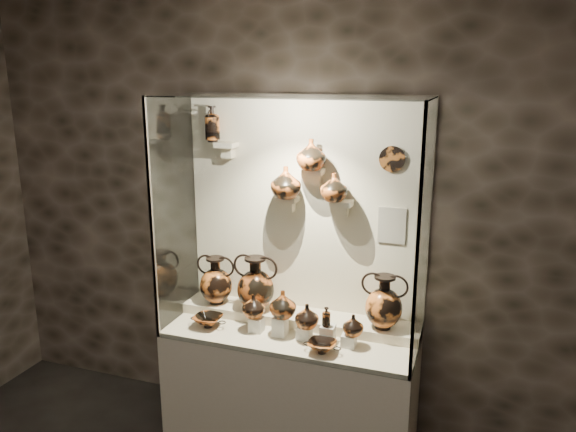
% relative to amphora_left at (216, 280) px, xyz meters
% --- Properties ---
extents(wall_back, '(5.00, 0.02, 3.20)m').
position_rel_amphora_left_xyz_m(wall_back, '(0.62, 0.17, 0.52)').
color(wall_back, '#2D251C').
rests_on(wall_back, ground).
extents(plinth, '(1.70, 0.60, 0.80)m').
position_rel_amphora_left_xyz_m(plinth, '(0.62, -0.15, -0.68)').
color(plinth, beige).
rests_on(plinth, floor).
extents(front_tier, '(1.68, 0.58, 0.03)m').
position_rel_amphora_left_xyz_m(front_tier, '(0.62, -0.15, -0.26)').
color(front_tier, beige).
rests_on(front_tier, plinth).
extents(rear_tier, '(1.70, 0.25, 0.10)m').
position_rel_amphora_left_xyz_m(rear_tier, '(0.62, 0.03, -0.23)').
color(rear_tier, beige).
rests_on(rear_tier, plinth).
extents(back_panel, '(1.70, 0.03, 1.60)m').
position_rel_amphora_left_xyz_m(back_panel, '(0.62, 0.17, 0.52)').
color(back_panel, beige).
rests_on(back_panel, plinth).
extents(glass_front, '(1.70, 0.01, 1.60)m').
position_rel_amphora_left_xyz_m(glass_front, '(0.62, -0.45, 0.52)').
color(glass_front, white).
rests_on(glass_front, plinth).
extents(glass_left, '(0.01, 0.60, 1.60)m').
position_rel_amphora_left_xyz_m(glass_left, '(-0.23, -0.15, 0.52)').
color(glass_left, white).
rests_on(glass_left, plinth).
extents(glass_right, '(0.01, 0.60, 1.60)m').
position_rel_amphora_left_xyz_m(glass_right, '(1.47, -0.15, 0.52)').
color(glass_right, white).
rests_on(glass_right, plinth).
extents(glass_top, '(1.70, 0.60, 0.01)m').
position_rel_amphora_left_xyz_m(glass_top, '(0.62, -0.15, 1.32)').
color(glass_top, white).
rests_on(glass_top, back_panel).
extents(frame_post_left, '(0.02, 0.02, 1.60)m').
position_rel_amphora_left_xyz_m(frame_post_left, '(-0.22, -0.44, 0.52)').
color(frame_post_left, gray).
rests_on(frame_post_left, plinth).
extents(frame_post_right, '(0.02, 0.02, 1.60)m').
position_rel_amphora_left_xyz_m(frame_post_right, '(1.46, -0.44, 0.52)').
color(frame_post_right, gray).
rests_on(frame_post_right, plinth).
extents(pedestal_a, '(0.09, 0.09, 0.10)m').
position_rel_amphora_left_xyz_m(pedestal_a, '(0.40, -0.20, -0.20)').
color(pedestal_a, silver).
rests_on(pedestal_a, front_tier).
extents(pedestal_b, '(0.09, 0.09, 0.13)m').
position_rel_amphora_left_xyz_m(pedestal_b, '(0.57, -0.20, -0.18)').
color(pedestal_b, silver).
rests_on(pedestal_b, front_tier).
extents(pedestal_c, '(0.09, 0.09, 0.09)m').
position_rel_amphora_left_xyz_m(pedestal_c, '(0.74, -0.20, -0.20)').
color(pedestal_c, silver).
rests_on(pedestal_c, front_tier).
extents(pedestal_d, '(0.09, 0.09, 0.12)m').
position_rel_amphora_left_xyz_m(pedestal_d, '(0.90, -0.20, -0.19)').
color(pedestal_d, silver).
rests_on(pedestal_d, front_tier).
extents(pedestal_e, '(0.09, 0.09, 0.08)m').
position_rel_amphora_left_xyz_m(pedestal_e, '(1.04, -0.20, -0.21)').
color(pedestal_e, silver).
rests_on(pedestal_e, front_tier).
extents(bracket_ul, '(0.14, 0.12, 0.04)m').
position_rel_amphora_left_xyz_m(bracket_ul, '(0.07, 0.09, 0.97)').
color(bracket_ul, beige).
rests_on(bracket_ul, back_panel).
extents(bracket_ca, '(0.14, 0.12, 0.04)m').
position_rel_amphora_left_xyz_m(bracket_ca, '(0.52, 0.09, 0.62)').
color(bracket_ca, beige).
rests_on(bracket_ca, back_panel).
extents(bracket_cb, '(0.10, 0.12, 0.04)m').
position_rel_amphora_left_xyz_m(bracket_cb, '(0.72, 0.09, 0.82)').
color(bracket_cb, beige).
rests_on(bracket_cb, back_panel).
extents(bracket_cc, '(0.14, 0.12, 0.04)m').
position_rel_amphora_left_xyz_m(bracket_cc, '(0.90, 0.09, 0.62)').
color(bracket_cc, beige).
rests_on(bracket_cc, back_panel).
extents(amphora_left, '(0.33, 0.33, 0.35)m').
position_rel_amphora_left_xyz_m(amphora_left, '(0.00, 0.00, 0.00)').
color(amphora_left, '#CB6627').
rests_on(amphora_left, rear_tier).
extents(amphora_mid, '(0.40, 0.40, 0.39)m').
position_rel_amphora_left_xyz_m(amphora_mid, '(0.32, -0.02, 0.02)').
color(amphora_mid, '#98461A').
rests_on(amphora_mid, rear_tier).
extents(amphora_right, '(0.33, 0.33, 0.37)m').
position_rel_amphora_left_xyz_m(amphora_right, '(1.22, -0.01, 0.01)').
color(amphora_right, '#CB6627').
rests_on(amphora_right, rear_tier).
extents(jug_a, '(0.18, 0.18, 0.16)m').
position_rel_amphora_left_xyz_m(jug_a, '(0.38, -0.20, -0.06)').
color(jug_a, '#CB6627').
rests_on(jug_a, pedestal_a).
extents(jug_b, '(0.21, 0.21, 0.19)m').
position_rel_amphora_left_xyz_m(jug_b, '(0.59, -0.20, -0.02)').
color(jug_b, '#98461A').
rests_on(jug_b, pedestal_b).
extents(jug_c, '(0.17, 0.17, 0.16)m').
position_rel_amphora_left_xyz_m(jug_c, '(0.76, -0.21, -0.07)').
color(jug_c, '#CB6627').
rests_on(jug_c, pedestal_c).
extents(jug_e, '(0.15, 0.15, 0.14)m').
position_rel_amphora_left_xyz_m(jug_e, '(1.06, -0.20, -0.10)').
color(jug_e, '#CB6627').
rests_on(jug_e, pedestal_e).
extents(lekythos_small, '(0.08, 0.08, 0.15)m').
position_rel_amphora_left_xyz_m(lekythos_small, '(0.89, -0.21, -0.05)').
color(lekythos_small, '#98461A').
rests_on(lekythos_small, pedestal_d).
extents(kylix_left, '(0.30, 0.28, 0.10)m').
position_rel_amphora_left_xyz_m(kylix_left, '(0.06, -0.25, -0.20)').
color(kylix_left, '#98461A').
rests_on(kylix_left, front_tier).
extents(kylix_right, '(0.28, 0.26, 0.09)m').
position_rel_amphora_left_xyz_m(kylix_right, '(0.90, -0.34, -0.20)').
color(kylix_right, '#CB6627').
rests_on(kylix_right, front_tier).
extents(lekythos_tall, '(0.13, 0.13, 0.28)m').
position_rel_amphora_left_xyz_m(lekythos_tall, '(-0.03, 0.08, 1.13)').
color(lekythos_tall, '#CB6627').
rests_on(lekythos_tall, bracket_ul).
extents(ovoid_vase_a, '(0.26, 0.26, 0.22)m').
position_rel_amphora_left_xyz_m(ovoid_vase_a, '(0.53, 0.04, 0.75)').
color(ovoid_vase_a, '#98461A').
rests_on(ovoid_vase_a, bracket_ca).
extents(ovoid_vase_b, '(0.23, 0.23, 0.20)m').
position_rel_amphora_left_xyz_m(ovoid_vase_b, '(0.70, 0.04, 0.94)').
color(ovoid_vase_b, '#98461A').
rests_on(ovoid_vase_b, bracket_cb).
extents(ovoid_vase_c, '(0.23, 0.23, 0.19)m').
position_rel_amphora_left_xyz_m(ovoid_vase_c, '(0.85, 0.05, 0.74)').
color(ovoid_vase_c, '#98461A').
rests_on(ovoid_vase_c, bracket_cc).
extents(wall_plate, '(0.17, 0.02, 0.17)m').
position_rel_amphora_left_xyz_m(wall_plate, '(1.21, 0.14, 0.93)').
color(wall_plate, '#A0561F').
rests_on(wall_plate, back_panel).
extents(info_placard, '(0.18, 0.01, 0.24)m').
position_rel_amphora_left_xyz_m(info_placard, '(1.23, 0.14, 0.49)').
color(info_placard, beige).
rests_on(info_placard, back_panel).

